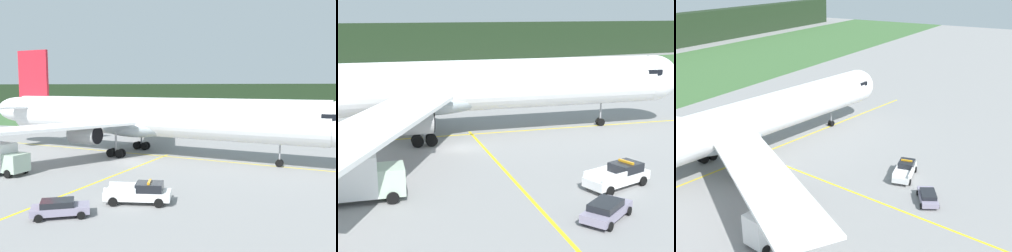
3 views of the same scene
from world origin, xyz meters
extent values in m
plane|color=gray|center=(0.00, 0.00, 0.00)|extent=(320.00, 320.00, 0.00)
cube|color=yellow|center=(0.76, 5.25, 0.00)|extent=(75.05, 11.88, 0.01)
cube|color=yellow|center=(0.24, -12.99, 0.00)|extent=(6.22, 38.40, 0.01)
cylinder|color=white|center=(0.76, 5.25, 5.49)|extent=(47.71, 12.66, 5.49)
ellipsoid|color=white|center=(25.28, 1.47, 5.49)|extent=(6.81, 6.35, 5.49)
ellipsoid|color=#A6B2B8|center=(-1.58, 5.61, 3.98)|extent=(13.28, 7.61, 3.02)
cube|color=black|center=(24.00, 1.66, 6.45)|extent=(2.57, 5.43, 0.70)
cylinder|color=black|center=(-0.99, 13.78, 3.63)|extent=(0.46, 2.22, 2.22)
cube|color=white|center=(-9.50, -7.34, 4.80)|extent=(18.89, 24.75, 0.35)
cylinder|color=#A4A4A4|center=(-5.49, -2.04, 3.63)|extent=(4.29, 2.99, 2.42)
cylinder|color=black|center=(-3.48, -2.35, 3.63)|extent=(0.46, 2.22, 2.22)
cylinder|color=gray|center=(18.57, 2.50, 1.82)|extent=(0.20, 0.20, 2.75)
cylinder|color=black|center=(18.61, 2.76, 0.45)|extent=(0.92, 0.35, 0.90)
cylinder|color=black|center=(18.53, 2.24, 0.45)|extent=(0.92, 0.35, 0.90)
cylinder|color=gray|center=(-2.03, 9.29, 1.97)|extent=(0.28, 0.28, 2.75)
cylinder|color=black|center=(-1.39, 8.84, 0.60)|extent=(1.23, 0.48, 1.20)
cylinder|color=black|center=(-1.28, 9.53, 0.60)|extent=(1.23, 0.48, 1.20)
cylinder|color=black|center=(-2.77, 9.05, 0.60)|extent=(1.23, 0.48, 1.20)
cylinder|color=black|center=(-2.66, 9.75, 0.60)|extent=(1.23, 0.48, 1.20)
cylinder|color=gray|center=(-3.11, 2.24, 1.97)|extent=(0.28, 0.28, 2.75)
cylinder|color=black|center=(-2.37, 2.48, 0.60)|extent=(1.23, 0.48, 1.20)
cylinder|color=black|center=(-2.48, 1.79, 0.60)|extent=(1.23, 0.48, 1.20)
cylinder|color=black|center=(-3.75, 2.69, 0.60)|extent=(1.23, 0.48, 1.20)
cylinder|color=black|center=(-3.86, 2.00, 0.60)|extent=(1.23, 0.48, 1.20)
cube|color=white|center=(7.12, -15.63, 0.73)|extent=(5.84, 3.09, 0.70)
cube|color=black|center=(8.09, -15.43, 1.43)|extent=(2.55, 2.26, 0.70)
cube|color=white|center=(5.62, -14.96, 1.31)|extent=(2.63, 0.63, 0.45)
cube|color=white|center=(6.00, -16.84, 1.31)|extent=(2.63, 0.63, 0.45)
cube|color=orange|center=(8.09, -15.43, 1.86)|extent=(0.48, 1.42, 0.16)
cylinder|color=black|center=(8.76, -14.25, 0.38)|extent=(0.79, 0.39, 0.76)
cylinder|color=black|center=(9.17, -16.26, 0.38)|extent=(0.79, 0.39, 0.76)
cylinder|color=black|center=(5.06, -15.00, 0.38)|extent=(0.79, 0.39, 0.76)
cylinder|color=black|center=(5.47, -17.02, 0.38)|extent=(0.79, 0.39, 0.76)
cube|color=#A7BEA9|center=(-9.14, -10.61, 1.45)|extent=(2.26, 2.67, 2.00)
cube|color=white|center=(-12.29, -10.10, 1.95)|extent=(4.80, 3.08, 3.00)
cylinder|color=#99999E|center=(-11.40, -10.25, 0.36)|extent=(0.78, 0.22, 1.04)
cylinder|color=#99999E|center=(-13.17, -9.96, 0.36)|extent=(0.78, 0.22, 1.04)
cylinder|color=black|center=(-8.95, -9.42, 0.45)|extent=(0.93, 0.40, 0.90)
cylinder|color=black|center=(-9.33, -11.79, 0.45)|extent=(0.93, 0.40, 0.90)
cylinder|color=black|center=(-13.65, -8.67, 0.45)|extent=(0.93, 0.40, 0.90)
cylinder|color=black|center=(-14.03, -11.04, 0.45)|extent=(0.93, 0.40, 0.90)
cube|color=gray|center=(2.73, -20.33, 0.57)|extent=(4.63, 3.70, 0.55)
cube|color=black|center=(2.54, -20.43, 1.08)|extent=(2.88, 2.58, 0.45)
cylinder|color=black|center=(3.58, -18.77, 0.30)|extent=(0.61, 0.45, 0.60)
cylinder|color=black|center=(4.49, -20.40, 0.30)|extent=(0.61, 0.45, 0.60)
cylinder|color=black|center=(0.96, -20.25, 0.30)|extent=(0.61, 0.45, 0.60)
cylinder|color=black|center=(1.88, -21.88, 0.30)|extent=(0.61, 0.45, 0.60)
camera|label=1|loc=(18.17, -43.62, 9.78)|focal=39.21mm
camera|label=2|loc=(-15.70, -44.37, 13.12)|focal=52.06mm
camera|label=3|loc=(-39.89, -34.78, 24.80)|focal=47.44mm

